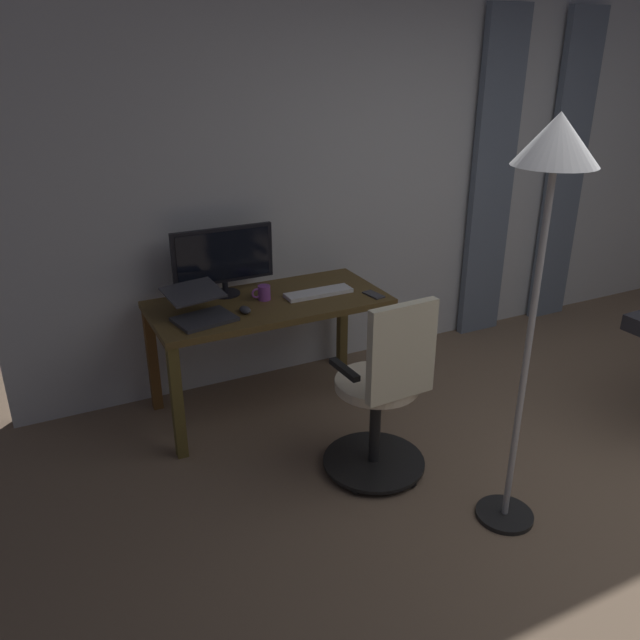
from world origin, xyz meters
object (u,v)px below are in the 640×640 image
(computer_mouse, at_px, (245,310))
(computer_monitor, at_px, (223,258))
(computer_keyboard, at_px, (319,293))
(laptop, at_px, (200,309))
(floor_lamp, at_px, (551,187))
(office_chair, at_px, (384,397))
(desk, at_px, (269,315))
(mug_tea, at_px, (264,293))
(cell_phone_face_up, at_px, (374,295))

(computer_mouse, bearing_deg, computer_monitor, -89.34)
(computer_keyboard, height_order, laptop, laptop)
(floor_lamp, bearing_deg, office_chair, -57.21)
(desk, distance_m, floor_lamp, 1.91)
(computer_monitor, distance_m, mug_tea, 0.33)
(cell_phone_face_up, distance_m, floor_lamp, 1.58)
(office_chair, relative_size, mug_tea, 8.69)
(office_chair, distance_m, laptop, 1.14)
(office_chair, relative_size, computer_keyboard, 2.42)
(computer_keyboard, relative_size, mug_tea, 3.59)
(computer_keyboard, relative_size, laptop, 1.05)
(computer_mouse, bearing_deg, floor_lamp, 120.20)
(computer_monitor, bearing_deg, desk, 132.32)
(cell_phone_face_up, bearing_deg, office_chair, 54.53)
(computer_monitor, distance_m, computer_mouse, 0.40)
(desk, relative_size, mug_tea, 11.94)
(laptop, xyz_separation_m, cell_phone_face_up, (-1.06, 0.12, -0.05))
(office_chair, xyz_separation_m, laptop, (0.70, -0.85, 0.30))
(desk, relative_size, computer_keyboard, 3.33)
(cell_phone_face_up, xyz_separation_m, floor_lamp, (-0.00, 1.30, 0.90))
(computer_keyboard, bearing_deg, mug_tea, -11.84)
(floor_lamp, bearing_deg, cell_phone_face_up, -89.97)
(computer_monitor, height_order, cell_phone_face_up, computer_monitor)
(desk, distance_m, mug_tea, 0.14)
(office_chair, height_order, computer_monitor, computer_monitor)
(computer_mouse, bearing_deg, cell_phone_face_up, 173.65)
(laptop, relative_size, mug_tea, 3.40)
(computer_monitor, xyz_separation_m, mug_tea, (-0.18, 0.19, -0.19))
(cell_phone_face_up, bearing_deg, mug_tea, -29.09)
(desk, bearing_deg, mug_tea, -48.94)
(desk, xyz_separation_m, computer_keyboard, (-0.32, 0.05, 0.11))
(computer_keyboard, height_order, mug_tea, mug_tea)
(office_chair, bearing_deg, computer_mouse, 115.74)
(desk, xyz_separation_m, office_chair, (-0.25, 0.94, -0.15))
(computer_monitor, height_order, laptop, computer_monitor)
(mug_tea, xyz_separation_m, floor_lamp, (-0.64, 1.54, 0.86))
(cell_phone_face_up, relative_size, mug_tea, 1.20)
(computer_mouse, bearing_deg, office_chair, 118.32)
(computer_monitor, height_order, computer_keyboard, computer_monitor)
(desk, xyz_separation_m, computer_mouse, (0.19, 0.12, 0.11))
(mug_tea, height_order, floor_lamp, floor_lamp)
(desk, xyz_separation_m, mug_tea, (0.02, -0.02, 0.14))
(laptop, height_order, mug_tea, laptop)
(computer_keyboard, xyz_separation_m, floor_lamp, (-0.30, 1.47, 0.89))
(laptop, height_order, cell_phone_face_up, laptop)
(desk, bearing_deg, office_chair, 104.69)
(computer_monitor, bearing_deg, office_chair, 111.02)
(office_chair, relative_size, computer_monitor, 1.65)
(mug_tea, bearing_deg, office_chair, 105.52)
(computer_mouse, bearing_deg, computer_keyboard, -171.66)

